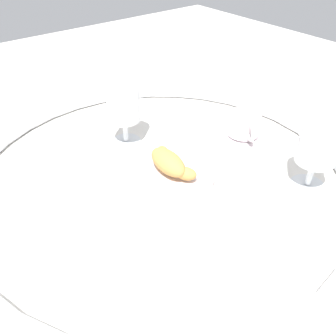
{
  "coord_description": "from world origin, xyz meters",
  "views": [
    {
      "loc": [
        0.49,
        -0.36,
        0.47
      ],
      "look_at": [
        0.02,
        0.01,
        0.03
      ],
      "focal_mm": 39.08,
      "sensor_mm": 36.0,
      "label": 1
    }
  ],
  "objects_px": {
    "coffee_cup_near": "(245,128)",
    "juice_glass_right": "(318,147)",
    "juice_glass_left": "(124,107)",
    "croissant_large": "(169,162)",
    "pastry_plate": "(168,175)"
  },
  "relations": [
    {
      "from": "coffee_cup_near",
      "to": "juice_glass_right",
      "type": "bearing_deg",
      "value": -10.11
    },
    {
      "from": "coffee_cup_near",
      "to": "juice_glass_left",
      "type": "xyz_separation_m",
      "value": [
        -0.16,
        -0.23,
        0.07
      ]
    },
    {
      "from": "croissant_large",
      "to": "juice_glass_left",
      "type": "xyz_separation_m",
      "value": [
        -0.18,
        0.01,
        0.05
      ]
    },
    {
      "from": "juice_glass_left",
      "to": "juice_glass_right",
      "type": "distance_m",
      "value": 0.42
    },
    {
      "from": "juice_glass_left",
      "to": "pastry_plate",
      "type": "bearing_deg",
      "value": -4.31
    },
    {
      "from": "coffee_cup_near",
      "to": "juice_glass_left",
      "type": "relative_size",
      "value": 0.97
    },
    {
      "from": "pastry_plate",
      "to": "juice_glass_left",
      "type": "distance_m",
      "value": 0.2
    },
    {
      "from": "juice_glass_left",
      "to": "croissant_large",
      "type": "bearing_deg",
      "value": -3.29
    },
    {
      "from": "pastry_plate",
      "to": "croissant_large",
      "type": "xyz_separation_m",
      "value": [
        0.0,
        0.0,
        0.03
      ]
    },
    {
      "from": "croissant_large",
      "to": "coffee_cup_near",
      "type": "distance_m",
      "value": 0.25
    },
    {
      "from": "coffee_cup_near",
      "to": "juice_glass_left",
      "type": "height_order",
      "value": "juice_glass_left"
    },
    {
      "from": "pastry_plate",
      "to": "croissant_large",
      "type": "relative_size",
      "value": 1.41
    },
    {
      "from": "coffee_cup_near",
      "to": "pastry_plate",
      "type": "bearing_deg",
      "value": -86.17
    },
    {
      "from": "juice_glass_left",
      "to": "juice_glass_right",
      "type": "relative_size",
      "value": 1.0
    },
    {
      "from": "pastry_plate",
      "to": "juice_glass_left",
      "type": "height_order",
      "value": "juice_glass_left"
    }
  ]
}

